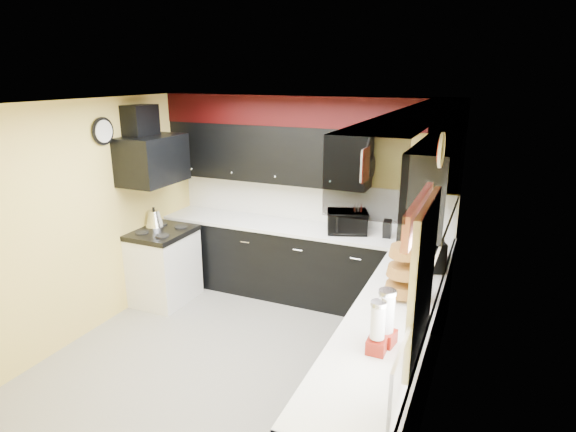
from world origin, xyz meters
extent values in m
plane|color=gray|center=(0.00, 0.00, 0.00)|extent=(3.60, 3.60, 0.00)
cube|color=#E0C666|center=(0.00, 1.80, 1.25)|extent=(3.60, 0.06, 2.50)
cube|color=#E0C666|center=(1.80, 0.00, 1.25)|extent=(0.06, 3.60, 2.50)
cube|color=#E0C666|center=(-1.80, 0.00, 1.25)|extent=(0.06, 3.60, 2.50)
cube|color=white|center=(0.00, 0.00, 2.50)|extent=(3.60, 3.60, 0.06)
cube|color=black|center=(0.00, 1.50, 0.45)|extent=(3.60, 0.60, 0.90)
cube|color=black|center=(1.50, -0.30, 0.45)|extent=(0.60, 3.00, 0.90)
cube|color=white|center=(0.00, 1.50, 0.92)|extent=(3.62, 0.64, 0.04)
cube|color=white|center=(1.50, -0.30, 0.92)|extent=(0.64, 3.02, 0.04)
cube|color=white|center=(0.00, 1.79, 1.19)|extent=(3.60, 0.02, 0.50)
cube|color=white|center=(1.79, 0.00, 1.19)|extent=(0.02, 3.60, 0.50)
cube|color=black|center=(-0.50, 1.62, 1.80)|extent=(2.60, 0.35, 0.70)
cube|color=black|center=(1.62, 0.90, 1.80)|extent=(0.35, 1.80, 0.70)
cube|color=black|center=(0.00, 1.62, 2.33)|extent=(3.60, 0.36, 0.35)
cube|color=black|center=(1.62, -0.18, 2.33)|extent=(0.36, 3.24, 0.35)
cube|color=white|center=(-1.50, 0.75, 0.43)|extent=(0.60, 0.75, 0.86)
cube|color=black|center=(-1.50, 0.75, 0.89)|extent=(0.62, 0.77, 0.06)
cube|color=black|center=(-1.55, 0.75, 1.78)|extent=(0.50, 0.78, 0.55)
cube|color=black|center=(-1.68, 0.75, 2.20)|extent=(0.24, 0.40, 0.40)
cube|color=red|center=(1.73, -0.90, 1.95)|extent=(0.04, 0.88, 0.20)
cube|color=white|center=(0.83, 1.30, 1.80)|extent=(0.03, 0.26, 0.35)
imported|color=black|center=(0.60, 1.50, 1.07)|extent=(0.56, 0.51, 0.26)
imported|color=black|center=(1.54, 0.83, 1.09)|extent=(0.55, 0.64, 0.30)
cylinder|color=silver|center=(0.72, 1.51, 1.01)|extent=(0.13, 0.13, 0.14)
cube|color=black|center=(1.07, 1.51, 1.04)|extent=(0.10, 0.14, 0.20)
camera|label=1|loc=(2.11, -3.71, 2.75)|focal=30.00mm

